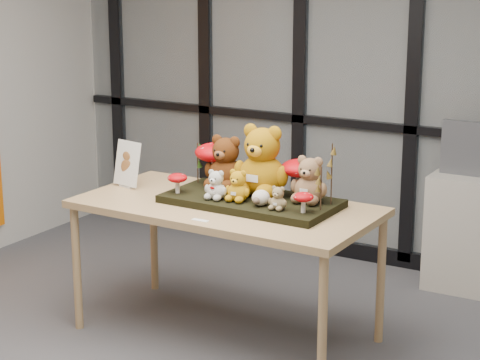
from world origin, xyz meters
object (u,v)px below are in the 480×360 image
Objects in this scene: bear_pooh_yellow at (262,157)px; bear_beige_small at (278,197)px; bear_small_yellow at (238,184)px; monitor at (480,150)px; diorama_tray at (251,201)px; plush_cream_hedgehog at (261,197)px; display_table at (226,215)px; cabinet at (473,234)px; mushroom_front_right at (303,201)px; bear_brown_medium at (226,159)px; mushroom_back_right at (300,176)px; mushroom_back_left at (216,162)px; bear_tan_back at (310,177)px; mushroom_front_left at (177,182)px; sign_holder at (127,166)px; bear_white_bow at (216,183)px.

bear_pooh_yellow is 3.14× the size of bear_beige_small.
monitor is at bearing 58.93° from bear_small_yellow.
plush_cream_hedgehog is at bearing -41.15° from diorama_tray.
display_table is 2.22× the size of cabinet.
plush_cream_hedgehog is 0.27m from mushroom_front_right.
bear_brown_medium is (-0.10, 0.17, 0.29)m from display_table.
bear_pooh_yellow is at bearing -162.89° from mushroom_back_right.
monitor reaches higher than bear_beige_small.
bear_brown_medium is at bearing -132.08° from cabinet.
diorama_tray is at bearing -25.89° from mushroom_back_left.
plush_cream_hedgehog is (-0.12, 0.02, -0.02)m from bear_beige_small.
diorama_tray reaches higher than cabinet.
diorama_tray is 0.19m from plush_cream_hedgehog.
display_table is at bearing -150.90° from mushroom_back_right.
diorama_tray is 4.05× the size of mushroom_back_right.
mushroom_front_left is (-0.77, -0.21, -0.08)m from bear_tan_back.
display_table is 0.78m from sign_holder.
diorama_tray is 0.24m from bear_white_bow.
bear_small_yellow is 0.25× the size of cabinet.
bear_tan_back is 0.81m from mushroom_front_left.
mushroom_back_left reaches higher than bear_beige_small.
mushroom_back_right is at bearing 30.44° from display_table.
mushroom_back_right is at bearing 93.08° from bear_beige_small.
bear_tan_back is (0.34, 0.09, 0.17)m from diorama_tray.
bear_white_bow is 1.52× the size of mushroom_front_right.
bear_pooh_yellow reaches higher than mushroom_back_right.
mushroom_front_left is at bearing -106.94° from mushroom_back_left.
mushroom_front_left is (-0.40, -0.03, -0.04)m from bear_small_yellow.
bear_small_yellow reaches higher than bear_white_bow.
bear_tan_back is at bearing -6.74° from mushroom_back_left.
bear_small_yellow is (0.11, -0.04, 0.21)m from display_table.
bear_pooh_yellow is at bearing -4.43° from bear_brown_medium.
sign_holder is at bearing 178.41° from display_table.
mushroom_back_left is (-0.18, 0.29, 0.05)m from bear_white_bow.
display_table reaches higher than cabinet.
bear_pooh_yellow is 1.60× the size of sign_holder.
bear_brown_medium is 1.44× the size of mushroom_back_right.
bear_pooh_yellow is at bearing -124.48° from cabinet.
bear_small_yellow is at bearing 174.67° from plush_cream_hedgehog.
monitor is at bearing 49.65° from bear_brown_medium.
display_table is 0.32m from plush_cream_hedgehog.
bear_pooh_yellow is 0.23m from bear_small_yellow.
bear_beige_small is at bearing -28.29° from diorama_tray.
mushroom_front_right is at bearing -28.12° from bear_pooh_yellow.
bear_tan_back is 2.36× the size of mushroom_front_right.
bear_beige_small is 0.51× the size of mushroom_back_left.
bear_tan_back reaches higher than mushroom_back_right.
cabinet is at bearing 48.29° from mushroom_front_left.
bear_small_yellow reaches higher than mushroom_front_right.
display_table is 14.17× the size of mushroom_front_right.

